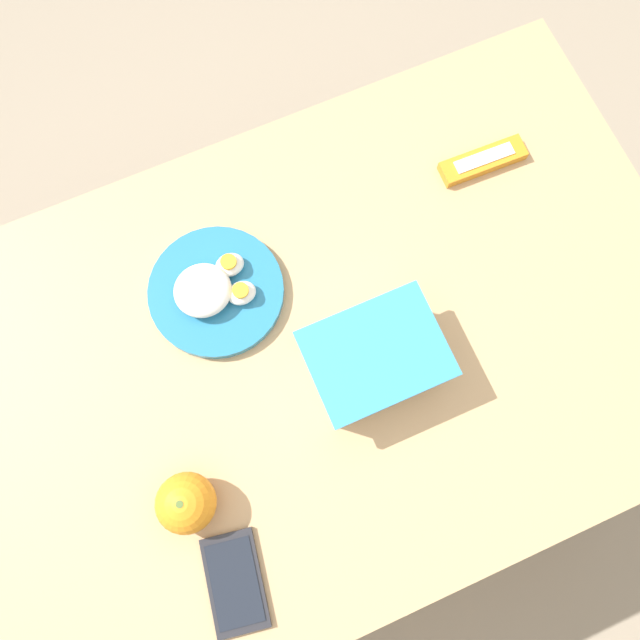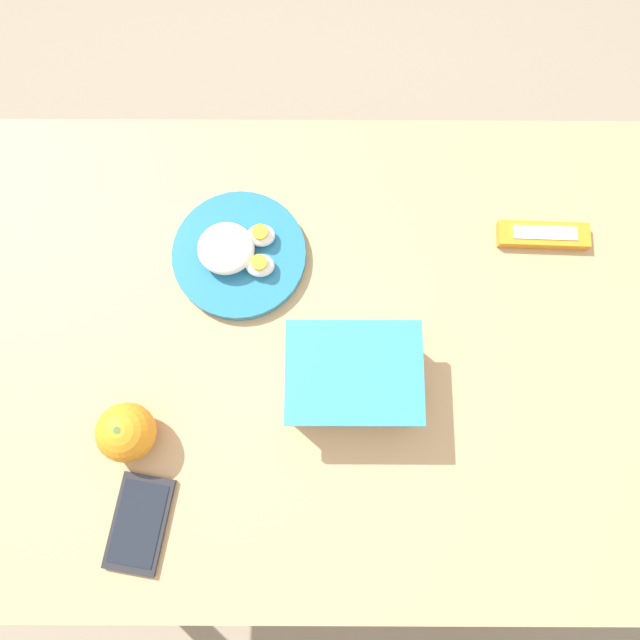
{
  "view_description": "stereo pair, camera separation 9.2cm",
  "coord_description": "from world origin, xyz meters",
  "px_view_note": "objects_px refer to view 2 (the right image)",
  "views": [
    {
      "loc": [
        0.07,
        0.17,
        1.67
      ],
      "look_at": [
        -0.02,
        -0.04,
        0.78
      ],
      "focal_mm": 35.0,
      "sensor_mm": 36.0,
      "label": 1
    },
    {
      "loc": [
        -0.02,
        0.19,
        1.67
      ],
      "look_at": [
        -0.02,
        -0.04,
        0.78
      ],
      "focal_mm": 35.0,
      "sensor_mm": 36.0,
      "label": 2
    }
  ],
  "objects_px": {
    "orange_fruit": "(126,432)",
    "candy_bar": "(543,235)",
    "rice_plate": "(238,253)",
    "cell_phone": "(139,523)",
    "food_container": "(352,377)"
  },
  "relations": [
    {
      "from": "food_container",
      "to": "candy_bar",
      "type": "bearing_deg",
      "value": -142.71
    },
    {
      "from": "rice_plate",
      "to": "candy_bar",
      "type": "height_order",
      "value": "rice_plate"
    },
    {
      "from": "food_container",
      "to": "candy_bar",
      "type": "xyz_separation_m",
      "value": [
        -0.3,
        -0.23,
        -0.03
      ]
    },
    {
      "from": "orange_fruit",
      "to": "rice_plate",
      "type": "distance_m",
      "value": 0.31
    },
    {
      "from": "orange_fruit",
      "to": "rice_plate",
      "type": "height_order",
      "value": "orange_fruit"
    },
    {
      "from": "orange_fruit",
      "to": "candy_bar",
      "type": "xyz_separation_m",
      "value": [
        -0.62,
        -0.31,
        -0.03
      ]
    },
    {
      "from": "orange_fruit",
      "to": "cell_phone",
      "type": "distance_m",
      "value": 0.13
    },
    {
      "from": "orange_fruit",
      "to": "cell_phone",
      "type": "relative_size",
      "value": 0.59
    },
    {
      "from": "food_container",
      "to": "cell_phone",
      "type": "distance_m",
      "value": 0.36
    },
    {
      "from": "rice_plate",
      "to": "orange_fruit",
      "type": "bearing_deg",
      "value": 62.51
    },
    {
      "from": "candy_bar",
      "to": "orange_fruit",
      "type": "bearing_deg",
      "value": 26.52
    },
    {
      "from": "orange_fruit",
      "to": "candy_bar",
      "type": "distance_m",
      "value": 0.69
    },
    {
      "from": "orange_fruit",
      "to": "cell_phone",
      "type": "xyz_separation_m",
      "value": [
        -0.02,
        0.12,
        -0.04
      ]
    },
    {
      "from": "cell_phone",
      "to": "candy_bar",
      "type": "bearing_deg",
      "value": -144.29
    },
    {
      "from": "candy_bar",
      "to": "cell_phone",
      "type": "xyz_separation_m",
      "value": [
        0.6,
        0.43,
        -0.0
      ]
    }
  ]
}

